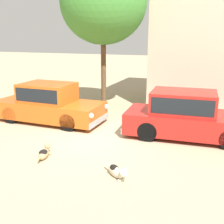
# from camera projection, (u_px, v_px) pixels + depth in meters

# --- Properties ---
(ground_plane) EXTENTS (80.00, 80.00, 0.00)m
(ground_plane) POSITION_uv_depth(u_px,v_px,m) (94.00, 138.00, 9.46)
(ground_plane) COLOR tan
(parked_sedan_nearest) EXTENTS (4.44, 1.77, 1.53)m
(parked_sedan_nearest) POSITION_uv_depth(u_px,v_px,m) (49.00, 103.00, 11.10)
(parked_sedan_nearest) COLOR #D15619
(parked_sedan_nearest) RESTS_ON ground_plane
(parked_sedan_second) EXTENTS (4.37, 2.02, 1.55)m
(parked_sedan_second) POSITION_uv_depth(u_px,v_px,m) (186.00, 115.00, 9.36)
(parked_sedan_second) COLOR #AD1E19
(parked_sedan_second) RESTS_ON ground_plane
(stray_dog_spotted) EXTENTS (0.38, 0.93, 0.36)m
(stray_dog_spotted) POSITION_uv_depth(u_px,v_px,m) (44.00, 152.00, 7.88)
(stray_dog_spotted) COLOR tan
(stray_dog_spotted) RESTS_ON ground_plane
(stray_dog_tan) EXTENTS (0.81, 0.64, 0.39)m
(stray_dog_tan) POSITION_uv_depth(u_px,v_px,m) (117.00, 171.00, 6.74)
(stray_dog_tan) COLOR beige
(stray_dog_tan) RESTS_ON ground_plane
(acacia_tree_left) EXTENTS (3.76, 3.38, 6.48)m
(acacia_tree_left) POSITION_uv_depth(u_px,v_px,m) (103.00, 2.00, 11.97)
(acacia_tree_left) COLOR brown
(acacia_tree_left) RESTS_ON ground_plane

